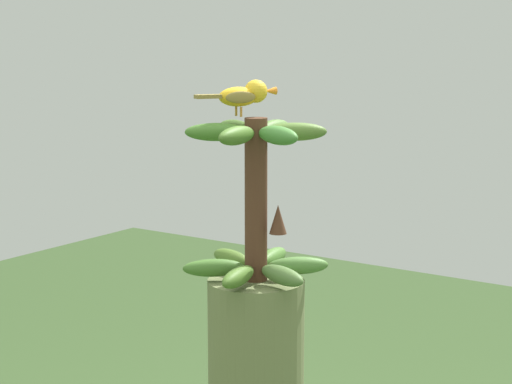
% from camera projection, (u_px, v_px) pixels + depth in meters
% --- Properties ---
extents(banana_bunch, '(0.30, 0.31, 0.34)m').
position_uv_depth(banana_bunch, '(257.00, 201.00, 1.85)').
color(banana_bunch, '#4C2D1E').
rests_on(banana_bunch, banana_tree).
extents(perched_bird, '(0.11, 0.16, 0.07)m').
position_uv_depth(perched_bird, '(245.00, 95.00, 1.85)').
color(perched_bird, '#C68933').
rests_on(perched_bird, banana_bunch).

